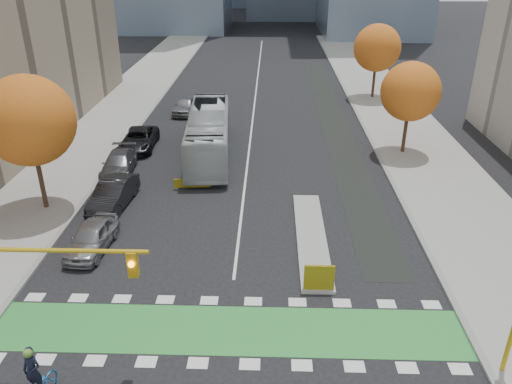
# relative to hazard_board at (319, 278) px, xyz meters

# --- Properties ---
(ground) EXTENTS (300.00, 300.00, 0.00)m
(ground) POSITION_rel_hazard_board_xyz_m (-4.00, -4.20, -0.80)
(ground) COLOR black
(ground) RESTS_ON ground
(sidewalk_west) EXTENTS (7.00, 120.00, 0.15)m
(sidewalk_west) POSITION_rel_hazard_board_xyz_m (-17.50, 15.80, -0.73)
(sidewalk_west) COLOR gray
(sidewalk_west) RESTS_ON ground
(sidewalk_east) EXTENTS (7.00, 120.00, 0.15)m
(sidewalk_east) POSITION_rel_hazard_board_xyz_m (9.50, 15.80, -0.73)
(sidewalk_east) COLOR gray
(sidewalk_east) RESTS_ON ground
(curb_west) EXTENTS (0.30, 120.00, 0.16)m
(curb_west) POSITION_rel_hazard_board_xyz_m (-14.00, 15.80, -0.73)
(curb_west) COLOR gray
(curb_west) RESTS_ON ground
(curb_east) EXTENTS (0.30, 120.00, 0.16)m
(curb_east) POSITION_rel_hazard_board_xyz_m (6.00, 15.80, -0.73)
(curb_east) COLOR gray
(curb_east) RESTS_ON ground
(bike_crossing) EXTENTS (20.00, 3.00, 0.01)m
(bike_crossing) POSITION_rel_hazard_board_xyz_m (-4.00, -2.70, -0.79)
(bike_crossing) COLOR #2E8C38
(bike_crossing) RESTS_ON ground
(centre_line) EXTENTS (0.15, 70.00, 0.01)m
(centre_line) POSITION_rel_hazard_board_xyz_m (-4.00, 35.80, -0.80)
(centre_line) COLOR silver
(centre_line) RESTS_ON ground
(bike_lane_paint) EXTENTS (2.50, 50.00, 0.01)m
(bike_lane_paint) POSITION_rel_hazard_board_xyz_m (3.50, 25.80, -0.80)
(bike_lane_paint) COLOR black
(bike_lane_paint) RESTS_ON ground
(median_island) EXTENTS (1.60, 10.00, 0.16)m
(median_island) POSITION_rel_hazard_board_xyz_m (0.00, 4.80, -0.72)
(median_island) COLOR gray
(median_island) RESTS_ON ground
(hazard_board) EXTENTS (1.40, 0.12, 1.30)m
(hazard_board) POSITION_rel_hazard_board_xyz_m (0.00, 0.00, 0.00)
(hazard_board) COLOR yellow
(hazard_board) RESTS_ON median_island
(tree_west) EXTENTS (5.20, 5.20, 8.22)m
(tree_west) POSITION_rel_hazard_board_xyz_m (-16.00, 7.80, 4.82)
(tree_west) COLOR #332114
(tree_west) RESTS_ON ground
(tree_east_near) EXTENTS (4.40, 4.40, 7.08)m
(tree_east_near) POSITION_rel_hazard_board_xyz_m (8.00, 17.80, 4.06)
(tree_east_near) COLOR #332114
(tree_east_near) RESTS_ON ground
(tree_east_far) EXTENTS (4.80, 4.80, 7.65)m
(tree_east_far) POSITION_rel_hazard_board_xyz_m (8.50, 33.80, 4.44)
(tree_east_far) COLOR #332114
(tree_east_far) RESTS_ON ground
(bus) EXTENTS (3.88, 12.81, 3.52)m
(bus) POSITION_rel_hazard_board_xyz_m (-7.00, 16.86, 0.96)
(bus) COLOR #B3B8BB
(bus) RESTS_ON ground
(parked_car_a) EXTENTS (2.09, 4.50, 1.49)m
(parked_car_a) POSITION_rel_hazard_board_xyz_m (-11.63, 3.30, -0.05)
(parked_car_a) COLOR #949499
(parked_car_a) RESTS_ON ground
(parked_car_b) EXTENTS (2.17, 5.10, 1.63)m
(parked_car_b) POSITION_rel_hazard_board_xyz_m (-11.93, 8.30, 0.02)
(parked_car_b) COLOR black
(parked_car_b) RESTS_ON ground
(parked_car_c) EXTENTS (2.45, 5.20, 1.47)m
(parked_car_c) POSITION_rel_hazard_board_xyz_m (-13.00, 13.30, -0.07)
(parked_car_c) COLOR #525157
(parked_car_c) RESTS_ON ground
(parked_car_d) EXTENTS (2.65, 5.44, 1.49)m
(parked_car_d) POSITION_rel_hazard_board_xyz_m (-12.76, 18.30, -0.06)
(parked_car_d) COLOR black
(parked_car_d) RESTS_ON ground
(parked_car_e) EXTENTS (2.46, 4.89, 1.60)m
(parked_car_e) POSITION_rel_hazard_board_xyz_m (-10.50, 27.80, -0.00)
(parked_car_e) COLOR gray
(parked_car_e) RESTS_ON ground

